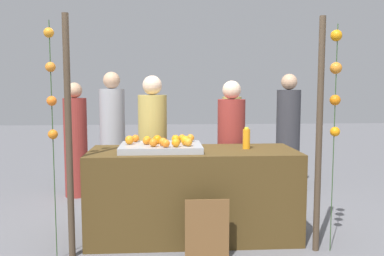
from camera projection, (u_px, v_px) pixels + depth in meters
ground_plane at (193, 236)px, 4.11m from camera, size 24.00×24.00×0.00m
stall_counter at (193, 193)px, 4.07m from camera, size 2.02×0.80×0.87m
orange_tray at (161, 147)px, 3.99m from camera, size 0.78×0.56×0.06m
orange_0 at (146, 141)px, 3.96m from camera, size 0.07×0.07×0.07m
orange_1 at (157, 140)px, 4.01m from camera, size 0.09×0.09×0.09m
orange_2 at (191, 138)px, 4.17m from camera, size 0.08×0.08×0.08m
orange_3 at (129, 140)px, 3.97m from camera, size 0.09×0.09×0.09m
orange_4 at (176, 139)px, 4.08m from camera, size 0.08×0.08×0.08m
orange_5 at (147, 140)px, 4.04m from camera, size 0.07×0.07×0.07m
orange_6 at (185, 141)px, 3.92m from camera, size 0.09×0.09×0.09m
orange_7 at (188, 142)px, 3.85m from camera, size 0.08×0.08×0.08m
orange_8 at (182, 138)px, 4.16m from camera, size 0.07×0.07×0.07m
orange_9 at (166, 143)px, 3.78m from camera, size 0.07×0.07×0.07m
orange_10 at (186, 140)px, 4.00m from camera, size 0.08×0.08×0.08m
orange_11 at (163, 142)px, 3.86m from camera, size 0.08×0.08×0.08m
orange_12 at (136, 138)px, 4.15m from camera, size 0.07×0.07×0.07m
orange_13 at (176, 143)px, 3.80m from camera, size 0.08×0.08×0.08m
orange_14 at (153, 143)px, 3.82m from camera, size 0.08×0.08×0.08m
juice_bottle at (246, 139)px, 4.09m from camera, size 0.07×0.07×0.22m
chalkboard_sign at (207, 230)px, 3.52m from camera, size 0.38×0.03×0.54m
vendor_left at (153, 152)px, 4.66m from camera, size 0.32×0.32×1.61m
vendor_right at (231, 154)px, 4.68m from camera, size 0.31×0.31×1.55m
crowd_person_0 at (288, 137)px, 5.84m from camera, size 0.33×0.33×1.66m
crowd_person_1 at (113, 139)px, 5.57m from camera, size 0.34×0.34×1.68m
crowd_person_2 at (76, 144)px, 5.54m from camera, size 0.31×0.31×1.54m
crowd_person_3 at (232, 135)px, 6.58m from camera, size 0.31×0.31×1.53m
canopy_post_left at (69, 138)px, 3.50m from camera, size 0.06×0.06×2.09m
canopy_post_right at (319, 136)px, 3.64m from camera, size 0.06×0.06×2.09m
garland_strand_left at (51, 86)px, 3.39m from camera, size 0.09×0.10×2.02m
garland_strand_right at (336, 80)px, 3.59m from camera, size 0.11×0.10×2.02m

